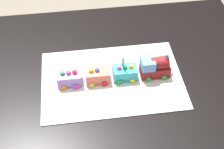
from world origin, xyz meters
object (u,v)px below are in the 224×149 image
cake_car_flatbed_turquoise (125,73)px  dining_table (107,92)px  birthday_candle (123,61)px  cake_locomotive (155,67)px  cake_car_gondola_coral (97,75)px  cake_car_caboose_lavender (69,78)px

cake_car_flatbed_turquoise → dining_table: bearing=-11.8°
dining_table → cake_car_flatbed_turquoise: bearing=168.2°
cake_car_flatbed_turquoise → birthday_candle: (0.01, -0.00, 0.07)m
dining_table → cake_locomotive: (-0.21, 0.02, 0.16)m
cake_car_gondola_coral → birthday_candle: (-0.11, -0.00, 0.07)m
cake_car_gondola_coral → cake_car_caboose_lavender: (0.12, 0.00, 0.00)m
cake_car_flatbed_turquoise → cake_car_gondola_coral: bearing=0.0°
dining_table → cake_locomotive: 0.26m
cake_locomotive → cake_car_caboose_lavender: cake_locomotive is taller
cake_car_gondola_coral → cake_locomotive: bearing=-180.0°
cake_car_gondola_coral → birthday_candle: size_ratio=1.77×
cake_car_flatbed_turquoise → birthday_candle: size_ratio=1.77×
dining_table → cake_car_flatbed_turquoise: size_ratio=14.00×
dining_table → birthday_candle: (-0.07, 0.02, 0.21)m
birthday_candle → dining_table: bearing=-13.3°
cake_car_gondola_coral → birthday_candle: bearing=-180.0°
cake_locomotive → cake_car_flatbed_turquoise: bearing=0.0°
dining_table → cake_car_gondola_coral: size_ratio=14.00×
cake_car_caboose_lavender → birthday_candle: birthday_candle is taller
birthday_candle → cake_car_caboose_lavender: bearing=0.0°
cake_car_flatbed_turquoise → birthday_candle: 0.07m
cake_locomotive → cake_car_caboose_lavender: size_ratio=1.40×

